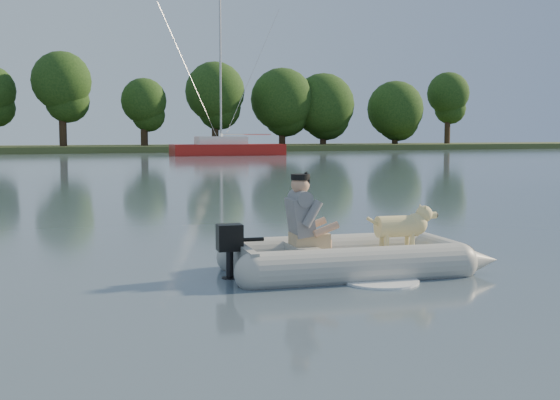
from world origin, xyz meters
name	(u,v)px	position (x,y,z in m)	size (l,w,h in m)	color
water	(339,279)	(0.00, 0.00, 0.00)	(160.00, 160.00, 0.00)	slate
shore_bank	(20,150)	(0.00, 62.00, 0.25)	(160.00, 12.00, 0.70)	#47512D
treeline	(106,96)	(7.81, 61.06, 5.35)	(91.33, 7.35, 9.27)	#332316
dinghy	(354,227)	(0.38, 0.33, 0.56)	(4.41, 3.02, 1.31)	#A6A5A0
man	(302,214)	(-0.27, 0.47, 0.73)	(0.69, 0.59, 1.02)	slate
dog	(397,230)	(0.99, 0.29, 0.49)	(0.88, 0.31, 0.59)	tan
outboard_motor	(230,254)	(-1.18, 0.55, 0.29)	(0.39, 0.27, 0.74)	black
sailboat	(227,149)	(14.77, 46.26, 0.55)	(9.23, 3.42, 12.43)	#A21712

